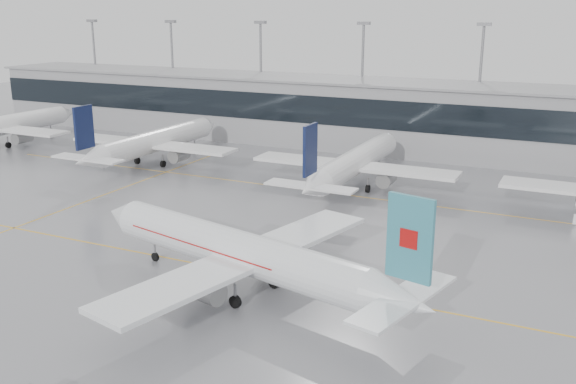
% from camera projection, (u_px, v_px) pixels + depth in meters
% --- Properties ---
extents(ground, '(320.00, 320.00, 0.00)m').
position_uv_depth(ground, '(235.00, 271.00, 62.82)').
color(ground, gray).
rests_on(ground, ground).
extents(taxi_line_main, '(120.00, 0.25, 0.01)m').
position_uv_depth(taxi_line_main, '(235.00, 271.00, 62.82)').
color(taxi_line_main, gold).
rests_on(taxi_line_main, ground).
extents(taxi_line_north, '(120.00, 0.25, 0.01)m').
position_uv_depth(taxi_line_north, '(344.00, 195.00, 88.85)').
color(taxi_line_north, gold).
rests_on(taxi_line_north, ground).
extents(taxi_line_cross, '(0.25, 60.00, 0.01)m').
position_uv_depth(taxi_line_cross, '(101.00, 196.00, 88.29)').
color(taxi_line_cross, gold).
rests_on(taxi_line_cross, ground).
extents(terminal, '(180.00, 15.00, 12.00)m').
position_uv_depth(terminal, '(408.00, 118.00, 114.98)').
color(terminal, gray).
rests_on(terminal, ground).
extents(terminal_glass, '(180.00, 0.20, 5.00)m').
position_uv_depth(terminal_glass, '(397.00, 116.00, 108.02)').
color(terminal_glass, black).
rests_on(terminal_glass, ground).
extents(terminal_roof, '(182.00, 16.00, 0.40)m').
position_uv_depth(terminal_roof, '(410.00, 83.00, 113.29)').
color(terminal_roof, gray).
rests_on(terminal_roof, ground).
extents(light_masts, '(156.40, 1.00, 22.60)m').
position_uv_depth(light_masts, '(419.00, 74.00, 118.18)').
color(light_masts, gray).
rests_on(light_masts, ground).
extents(air_canada_jet, '(37.83, 31.09, 12.16)m').
position_uv_depth(air_canada_jet, '(245.00, 253.00, 56.77)').
color(air_canada_jet, white).
rests_on(air_canada_jet, ground).
extents(parked_jet_a, '(29.64, 36.96, 11.72)m').
position_uv_depth(parked_jet_a, '(1.00, 126.00, 120.10)').
color(parked_jet_a, white).
rests_on(parked_jet_a, ground).
extents(parked_jet_b, '(29.64, 36.96, 11.72)m').
position_uv_depth(parked_jet_b, '(153.00, 142.00, 105.57)').
color(parked_jet_b, white).
rests_on(parked_jet_b, ground).
extents(parked_jet_c, '(29.64, 36.96, 11.72)m').
position_uv_depth(parked_jet_c, '(354.00, 163.00, 91.04)').
color(parked_jet_c, white).
rests_on(parked_jet_c, ground).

